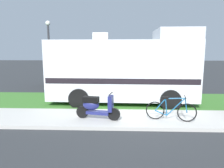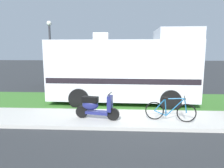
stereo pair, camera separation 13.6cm
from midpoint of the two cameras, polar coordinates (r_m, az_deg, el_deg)
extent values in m
plane|color=#2D3033|center=(8.88, 5.81, -7.39)|extent=(80.00, 80.00, 0.00)
cube|color=beige|center=(7.72, 6.24, -9.56)|extent=(24.00, 2.00, 0.12)
cube|color=#3D752D|center=(10.31, 5.43, -4.75)|extent=(24.00, 3.40, 0.08)
cube|color=silver|center=(9.97, 3.25, 4.12)|extent=(6.77, 2.72, 2.68)
cube|color=silver|center=(10.19, 17.63, 12.76)|extent=(1.86, 2.47, 0.50)
cube|color=black|center=(10.01, 3.22, 1.83)|extent=(6.63, 2.73, 0.24)
cube|color=black|center=(10.41, 22.06, 6.26)|extent=(0.13, 2.18, 0.90)
cube|color=silver|center=(10.01, -2.59, 12.86)|extent=(0.71, 0.62, 0.36)
cylinder|color=black|center=(11.50, 13.74, -1.39)|extent=(0.91, 0.30, 0.90)
cylinder|color=black|center=(9.14, 16.19, -4.31)|extent=(0.91, 0.30, 0.90)
cylinder|color=black|center=(11.53, -5.88, -1.14)|extent=(0.91, 0.30, 0.90)
cylinder|color=black|center=(9.18, -8.62, -3.97)|extent=(0.91, 0.30, 0.90)
cylinder|color=black|center=(7.30, 0.84, -8.32)|extent=(0.45, 0.18, 0.44)
cylinder|color=black|center=(7.64, -7.78, -7.59)|extent=(0.45, 0.18, 0.44)
cube|color=navy|center=(7.44, -3.57, -7.82)|extent=(0.85, 0.43, 0.10)
cube|color=black|center=(7.40, -5.51, -4.25)|extent=(0.60, 0.36, 0.20)
ellipsoid|color=navy|center=(7.45, -5.48, -5.75)|extent=(0.65, 0.41, 0.36)
cube|color=navy|center=(7.22, -0.05, -5.38)|extent=(0.20, 0.34, 0.56)
cylinder|color=black|center=(7.14, -0.05, -2.66)|extent=(0.13, 0.50, 0.04)
sphere|color=white|center=(7.17, -0.05, -3.99)|extent=(0.12, 0.12, 0.12)
torus|color=black|center=(7.55, 20.29, -7.49)|extent=(0.64, 0.17, 0.65)
torus|color=black|center=(7.51, 12.12, -7.19)|extent=(0.64, 0.17, 0.65)
cylinder|color=#1E6699|center=(7.47, 17.51, -6.10)|extent=(0.60, 0.16, 0.67)
cylinder|color=#1E6699|center=(7.47, 15.03, -6.19)|extent=(0.10, 0.06, 0.60)
cylinder|color=#1E6699|center=(7.40, 17.38, -3.87)|extent=(0.64, 0.16, 0.09)
cylinder|color=#1E6699|center=(7.53, 13.65, -7.79)|extent=(0.42, 0.12, 0.18)
cylinder|color=#1E6699|center=(7.45, 13.49, -5.59)|extent=(0.37, 0.11, 0.47)
cylinder|color=#1E6699|center=(7.48, 20.08, -5.65)|extent=(0.13, 0.06, 0.51)
cube|color=black|center=(7.39, 14.89, -3.73)|extent=(0.22, 0.14, 0.06)
cylinder|color=black|center=(7.41, 19.87, -3.47)|extent=(0.13, 0.52, 0.03)
cube|color=#1E2328|center=(15.10, -11.87, 3.47)|extent=(2.51, 2.00, 1.51)
cube|color=black|center=(15.06, -11.92, 5.19)|extent=(2.39, 2.02, 0.44)
cube|color=#1E2328|center=(14.63, -1.42, 1.96)|extent=(3.06, 2.01, 0.74)
cylinder|color=black|center=(14.35, -13.54, 0.47)|extent=(0.76, 0.26, 0.76)
cylinder|color=black|center=(16.12, -11.53, 1.52)|extent=(0.76, 0.26, 0.76)
cylinder|color=black|center=(13.71, -0.32, 0.32)|extent=(0.76, 0.26, 0.76)
cylinder|color=black|center=(15.55, 0.23, 1.42)|extent=(0.76, 0.26, 0.76)
cylinder|color=#333338|center=(12.81, -16.19, 6.42)|extent=(0.12, 0.12, 3.93)
sphere|color=silver|center=(12.88, -16.63, 15.71)|extent=(0.28, 0.28, 0.28)
camera|label=1|loc=(0.07, -89.56, 0.07)|focal=33.23mm
camera|label=2|loc=(0.07, 90.44, -0.07)|focal=33.23mm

